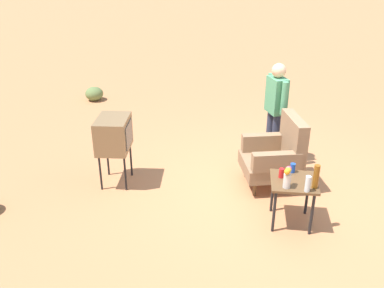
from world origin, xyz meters
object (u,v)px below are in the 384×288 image
at_px(person_standing, 276,108).
at_px(bottle_tall_amber, 316,177).
at_px(tv_on_stand, 114,134).
at_px(soda_can_blue, 293,168).
at_px(flower_vase, 287,176).
at_px(soda_can_red, 281,173).
at_px(side_table, 293,187).
at_px(bottle_short_clear, 308,184).
at_px(armchair, 277,154).

distance_m(person_standing, bottle_tall_amber, 1.90).
height_order(tv_on_stand, soda_can_blue, tv_on_stand).
xyz_separation_m(person_standing, soda_can_blue, (1.49, 0.16, -0.27)).
height_order(soda_can_blue, flower_vase, flower_vase).
bearing_deg(soda_can_blue, flower_vase, -14.98).
height_order(soda_can_blue, soda_can_red, same).
relative_size(person_standing, flower_vase, 6.19).
bearing_deg(side_table, bottle_short_clear, 28.44).
distance_m(armchair, person_standing, 0.89).
relative_size(person_standing, bottle_tall_amber, 5.47).
relative_size(armchair, tv_on_stand, 1.03).
xyz_separation_m(soda_can_blue, flower_vase, (0.39, -0.10, 0.09)).
bearing_deg(soda_can_red, soda_can_blue, 135.48).
height_order(bottle_tall_amber, flower_vase, bottle_tall_amber).
relative_size(side_table, bottle_tall_amber, 2.03).
bearing_deg(armchair, flower_vase, 2.04).
bearing_deg(bottle_short_clear, tv_on_stand, -109.85).
relative_size(armchair, side_table, 1.74).
distance_m(soda_can_red, flower_vase, 0.26).
relative_size(bottle_short_clear, soda_can_blue, 1.64).
distance_m(armchair, tv_on_stand, 2.37).
bearing_deg(flower_vase, tv_on_stand, -110.38).
bearing_deg(side_table, soda_can_blue, -179.57).
distance_m(side_table, flower_vase, 0.31).
height_order(person_standing, flower_vase, person_standing).
distance_m(side_table, soda_can_blue, 0.26).
bearing_deg(bottle_short_clear, person_standing, -171.58).
bearing_deg(armchair, soda_can_blue, 11.29).
distance_m(armchair, flower_vase, 1.14).
xyz_separation_m(side_table, flower_vase, (0.17, -0.11, 0.24)).
xyz_separation_m(armchair, person_standing, (-0.77, -0.01, 0.44)).
bearing_deg(soda_can_red, flower_vase, 10.71).
xyz_separation_m(bottle_tall_amber, flower_vase, (0.04, -0.33, -0.00)).
xyz_separation_m(bottle_short_clear, bottle_tall_amber, (-0.09, 0.10, 0.05)).
height_order(person_standing, soda_can_blue, person_standing).
bearing_deg(flower_vase, soda_can_red, -169.29).
height_order(side_table, bottle_short_clear, bottle_short_clear).
relative_size(tv_on_stand, flower_vase, 3.89).
bearing_deg(bottle_short_clear, soda_can_red, -136.97).
distance_m(person_standing, soda_can_blue, 1.52).
bearing_deg(bottle_tall_amber, soda_can_red, -118.16).
relative_size(side_table, soda_can_red, 5.00).
relative_size(bottle_short_clear, soda_can_red, 1.64).
distance_m(tv_on_stand, flower_vase, 2.54).
bearing_deg(armchair, person_standing, -178.90).
height_order(side_table, person_standing, person_standing).
bearing_deg(flower_vase, bottle_tall_amber, 96.10).
distance_m(side_table, soda_can_red, 0.22).
bearing_deg(bottle_tall_amber, person_standing, -168.12).
height_order(person_standing, bottle_short_clear, person_standing).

